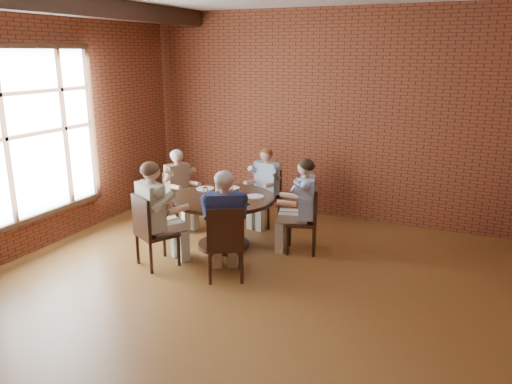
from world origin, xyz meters
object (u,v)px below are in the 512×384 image
at_px(diner_a, 302,206).
at_px(diner_b, 265,187).
at_px(chair_b, 267,195).
at_px(diner_c, 179,189).
at_px(chair_e, 225,241).
at_px(chair_a, 308,217).
at_px(smartphone, 245,205).
at_px(chair_c, 177,197).
at_px(chair_d, 150,229).
at_px(diner_e, 225,225).
at_px(dining_table, 223,212).
at_px(diner_d, 156,215).

xyz_separation_m(diner_a, diner_b, (-0.91, 0.80, -0.03)).
relative_size(chair_b, diner_c, 0.72).
distance_m(diner_b, chair_e, 2.12).
height_order(chair_a, diner_c, diner_c).
height_order(diner_b, smartphone, diner_b).
xyz_separation_m(chair_b, diner_b, (-0.01, -0.07, 0.14)).
xyz_separation_m(diner_a, chair_c, (-2.17, 0.19, -0.17)).
relative_size(diner_a, diner_b, 1.05).
xyz_separation_m(chair_d, diner_e, (1.03, 0.11, 0.16)).
height_order(chair_a, diner_b, diner_b).
height_order(dining_table, chair_d, chair_d).
relative_size(chair_e, diner_e, 0.70).
bearing_deg(diner_b, smartphone, -68.98).
xyz_separation_m(chair_b, diner_d, (-0.65, -2.11, 0.20)).
distance_m(diner_c, smartphone, 1.67).
distance_m(dining_table, chair_a, 1.20).
xyz_separation_m(diner_c, diner_e, (1.53, -1.36, 0.06)).
bearing_deg(diner_c, diner_e, -107.13).
bearing_deg(diner_a, chair_c, -111.03).
xyz_separation_m(diner_c, smartphone, (1.50, -0.71, 0.13)).
bearing_deg(diner_e, chair_a, -147.40).
relative_size(dining_table, diner_e, 1.08).
bearing_deg(chair_d, smartphone, -115.14).
distance_m(chair_d, diner_d, 0.20).
relative_size(dining_table, diner_b, 1.17).
distance_m(chair_a, chair_e, 1.43).
bearing_deg(diner_c, smartphone, -91.08).
bearing_deg(dining_table, chair_e, -60.46).
relative_size(chair_c, diner_c, 0.71).
distance_m(chair_a, diner_a, 0.18).
height_order(dining_table, chair_c, chair_c).
bearing_deg(diner_e, chair_d, -23.30).
relative_size(chair_d, chair_e, 1.01).
bearing_deg(diner_a, dining_table, -90.00).
relative_size(chair_c, diner_d, 0.64).
bearing_deg(diner_c, diner_d, -134.08).
bearing_deg(chair_c, diner_d, -132.18).
distance_m(diner_b, chair_c, 1.41).
distance_m(diner_b, diner_d, 2.13).
distance_m(diner_a, diner_b, 1.22).
height_order(chair_c, chair_d, chair_d).
relative_size(chair_b, diner_e, 0.66).
distance_m(chair_b, chair_d, 2.30).
distance_m(chair_b, chair_e, 2.19).
relative_size(diner_d, chair_e, 1.45).
distance_m(chair_b, diner_d, 2.22).
bearing_deg(chair_c, diner_a, -70.59).
height_order(chair_c, diner_c, diner_c).
relative_size(diner_b, chair_d, 1.30).
height_order(chair_b, smartphone, chair_b).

